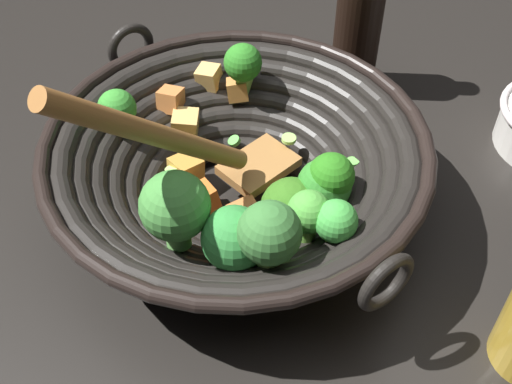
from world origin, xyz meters
The scene contains 3 objects.
ground_plane centered at (0.00, 0.00, 0.00)m, with size 4.00×4.00×0.00m, color black.
wok centered at (0.00, 0.00, 0.07)m, with size 0.36×0.38×0.24m.
soy_sauce_bottle centered at (0.18, 0.17, 0.08)m, with size 0.05×0.05×0.20m.
Camera 1 is at (-0.09, -0.43, 0.49)m, focal length 46.17 mm.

